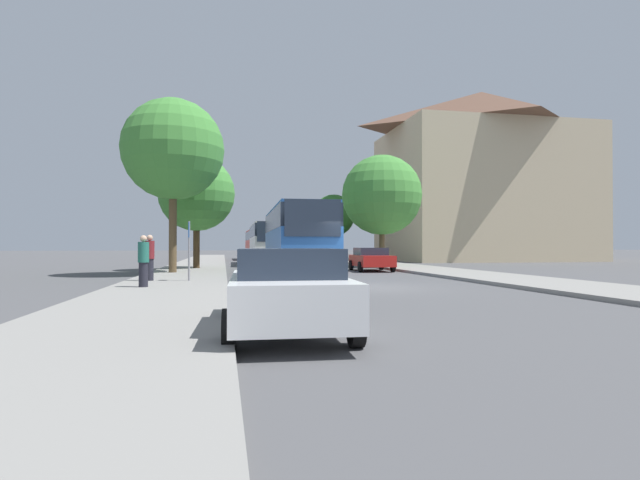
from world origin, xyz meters
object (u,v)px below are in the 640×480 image
object	(u,v)px
parked_car_right_far	(320,253)
tree_left_far	(197,193)
tree_right_near	(382,195)
tree_right_mid	(334,216)
bus_middle	(268,243)
tree_left_near	(173,150)
parked_car_left_curb	(287,289)
parked_car_right_near	(371,259)
bus_front	(296,240)
pedestrian_waiting_near	(143,261)
bus_rear	(259,244)
bus_stop_sign	(189,244)
pedestrian_waiting_far	(150,257)

from	to	relation	value
parked_car_right_far	tree_left_far	bearing A→B (deg)	56.05
tree_right_near	tree_right_mid	size ratio (longest dim) A/B	1.18
bus_middle	tree_left_near	bearing A→B (deg)	-112.71
bus_middle	parked_car_left_curb	distance (m)	32.33
bus_middle	tree_right_near	bearing A→B (deg)	-38.69
tree_left_near	tree_right_near	world-z (taller)	tree_left_near
parked_car_left_curb	parked_car_right_near	distance (m)	21.87
tree_right_mid	tree_left_near	bearing A→B (deg)	-120.30
tree_left_near	tree_right_near	distance (m)	15.84
parked_car_right_near	tree_right_mid	bearing A→B (deg)	-93.31
parked_car_right_near	tree_right_mid	world-z (taller)	tree_right_mid
bus_front	tree_left_near	size ratio (longest dim) A/B	1.27
pedestrian_waiting_near	tree_left_near	world-z (taller)	tree_left_near
tree_left_near	bus_front	bearing A→B (deg)	-19.88
bus_rear	pedestrian_waiting_near	xyz separation A→B (m)	(-6.50, -37.72, -0.69)
pedestrian_waiting_near	tree_right_mid	bearing A→B (deg)	-175.78
parked_car_right_near	tree_right_near	size ratio (longest dim) A/B	0.55
parked_car_right_far	bus_stop_sign	size ratio (longest dim) A/B	1.81
pedestrian_waiting_near	pedestrian_waiting_far	world-z (taller)	pedestrian_waiting_far
bus_rear	pedestrian_waiting_near	world-z (taller)	bus_rear
parked_car_right_far	pedestrian_waiting_far	bearing A→B (deg)	66.57
bus_rear	tree_right_near	distance (m)	22.32
parked_car_right_near	bus_rear	bearing A→B (deg)	-76.08
bus_stop_sign	pedestrian_waiting_near	distance (m)	3.15
tree_right_near	bus_rear	bearing A→B (deg)	109.55
bus_rear	parked_car_right_far	world-z (taller)	bus_rear
parked_car_right_near	tree_right_mid	xyz separation A→B (m)	(2.46, 21.46, 3.92)
pedestrian_waiting_far	bus_front	bearing A→B (deg)	64.69
bus_front	pedestrian_waiting_far	world-z (taller)	bus_front
parked_car_left_curb	pedestrian_waiting_near	xyz separation A→B (m)	(-3.71, 8.90, 0.24)
parked_car_right_near	bus_stop_sign	world-z (taller)	bus_stop_sign
parked_car_right_far	pedestrian_waiting_far	world-z (taller)	pedestrian_waiting_far
parked_car_right_near	pedestrian_waiting_near	size ratio (longest dim) A/B	2.54
bus_rear	pedestrian_waiting_near	distance (m)	38.28
bus_front	parked_car_right_near	distance (m)	6.95
tree_left_near	tree_left_far	size ratio (longest dim) A/B	1.29
tree_left_far	tree_right_near	size ratio (longest dim) A/B	0.88
tree_left_far	tree_right_mid	bearing A→B (deg)	55.37
bus_stop_sign	pedestrian_waiting_far	size ratio (longest dim) A/B	1.30
parked_car_left_curb	tree_left_far	xyz separation A→B (m)	(-2.72, 23.23, 4.00)
parked_car_right_near	pedestrian_waiting_near	xyz separation A→B (m)	(-11.43, -11.55, 0.28)
parked_car_left_curb	tree_right_near	bearing A→B (deg)	71.06
bus_middle	parked_car_left_curb	bearing A→B (deg)	-93.40
parked_car_right_far	bus_middle	bearing A→B (deg)	50.46
parked_car_left_curb	pedestrian_waiting_far	size ratio (longest dim) A/B	2.44
parked_car_right_far	pedestrian_waiting_far	size ratio (longest dim) A/B	2.35
parked_car_left_curb	bus_rear	bearing A→B (deg)	89.11
bus_stop_sign	tree_right_mid	bearing A→B (deg)	67.37
parked_car_left_curb	pedestrian_waiting_far	world-z (taller)	pedestrian_waiting_far
bus_front	tree_right_mid	bearing A→B (deg)	75.15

